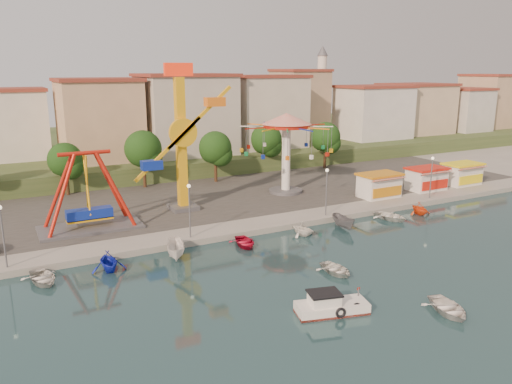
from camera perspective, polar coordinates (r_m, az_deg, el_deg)
ground at (r=42.05m, az=9.45°, el=-9.33°), size 200.00×200.00×0.00m
quay_deck at (r=96.83m, az=-13.35°, el=3.91°), size 200.00×100.00×0.60m
asphalt_pad at (r=66.90m, az=-6.25°, el=0.10°), size 90.00×28.00×0.01m
hill_terrace at (r=101.43m, az=-14.13°, el=4.99°), size 200.00×60.00×3.00m
pirate_ship_ride at (r=52.76m, az=-18.69°, el=-0.06°), size 10.00×5.00×8.00m
kamikaze_tower at (r=56.85m, az=-8.09°, el=5.64°), size 7.80×3.10×16.50m
wave_swinger at (r=64.59m, az=3.49°, el=6.52°), size 11.60×11.60×10.40m
booth_left at (r=65.00m, az=13.90°, el=0.78°), size 5.40×3.78×3.08m
booth_mid at (r=70.69m, az=18.91°, el=1.47°), size 5.40×3.78×3.08m
booth_right at (r=75.81m, az=22.50°, el=1.96°), size 5.40×3.78×3.08m
lamp_post_0 at (r=45.44m, az=-26.89°, el=-4.75°), size 0.14×0.14×5.00m
lamp_post_1 at (r=48.14m, az=-7.60°, el=-2.33°), size 0.14×0.14×5.00m
lamp_post_2 at (r=55.52m, az=8.04°, el=-0.16°), size 0.14×0.14×5.00m
lamp_post_3 at (r=66.03m, az=19.37°, el=1.43°), size 0.14×0.14×5.00m
tree_1 at (r=68.08m, az=-20.99°, el=3.45°), size 4.35×4.35×6.80m
tree_2 at (r=69.43m, az=-12.78°, el=4.82°), size 5.02×5.02×7.85m
tree_3 at (r=71.39m, az=-4.68°, el=5.06°), size 4.68×4.68×7.32m
tree_4 at (r=78.40m, az=1.19°, el=6.04°), size 4.86×4.86×7.60m
tree_5 at (r=82.24m, az=7.95°, el=6.25°), size 4.83×4.83×7.54m
building_1 at (r=82.37m, az=-26.20°, el=6.11°), size 12.33×9.01×8.63m
building_2 at (r=84.25m, az=-17.31°, el=7.93°), size 11.95×9.28×11.23m
building_3 at (r=85.02m, az=-7.62°, el=7.79°), size 12.59×10.50×9.20m
building_4 at (r=93.57m, az=-0.54°, el=8.47°), size 10.75×9.23×9.24m
building_5 at (r=98.75m, az=6.92°, el=9.23°), size 12.77×10.96×11.21m
building_6 at (r=104.69m, az=12.80°, el=9.56°), size 8.23×8.98×12.36m
building_7 at (r=116.41m, az=15.66°, el=8.91°), size 11.59×10.93×8.76m
building_8 at (r=121.99m, az=22.67°, el=9.47°), size 12.84×9.28×12.58m
building_9 at (r=134.42m, az=25.42°, el=8.79°), size 12.95×9.17×9.21m
minaret at (r=103.60m, az=7.49°, el=11.61°), size 2.80×2.80×18.00m
cabin_motorboat at (r=35.71m, az=8.49°, el=-12.84°), size 5.31×3.10×1.76m
rowboat_a at (r=42.18m, az=9.13°, el=-8.73°), size 2.57×3.50×0.70m
rowboat_b at (r=37.78m, az=21.12°, el=-12.25°), size 3.62×4.37×0.78m
moored_boat_0 at (r=43.38m, az=-23.21°, el=-9.01°), size 3.38×4.25×0.79m
moored_boat_1 at (r=43.78m, az=-16.53°, el=-7.56°), size 2.87×3.32×1.73m
moored_boat_2 at (r=45.19m, az=-9.11°, el=-6.56°), size 2.72×4.37×1.58m
moored_boat_3 at (r=47.80m, az=-1.30°, el=-5.77°), size 3.06×3.90×0.73m
moored_boat_4 at (r=50.81m, az=5.35°, el=-4.18°), size 3.18×3.43×1.49m
moored_boat_5 at (r=53.72m, az=9.96°, el=-3.37°), size 1.68×3.75×1.41m
moored_boat_6 at (r=57.97m, az=15.13°, el=-2.67°), size 3.63×4.47×0.81m
moored_boat_7 at (r=60.90m, az=18.19°, el=-1.76°), size 2.91×3.22×1.49m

